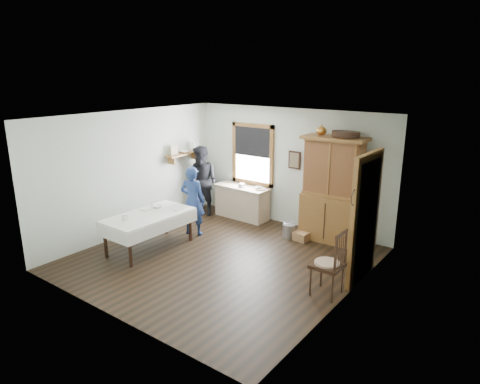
# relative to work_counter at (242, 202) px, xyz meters

# --- Properties ---
(room) EXTENTS (5.01, 5.01, 2.70)m
(room) POSITION_rel_work_counter_xyz_m (1.11, -2.19, 0.95)
(room) COLOR black
(room) RESTS_ON ground
(window) EXTENTS (1.18, 0.07, 1.48)m
(window) POSITION_rel_work_counter_xyz_m (0.11, 0.27, 1.24)
(window) COLOR white
(window) RESTS_ON room
(doorway) EXTENTS (0.09, 1.14, 2.22)m
(doorway) POSITION_rel_work_counter_xyz_m (3.57, -1.34, 0.77)
(doorway) COLOR #474133
(doorway) RESTS_ON room
(wall_shelf) EXTENTS (0.24, 1.00, 0.44)m
(wall_shelf) POSITION_rel_work_counter_xyz_m (-1.26, -0.65, 1.18)
(wall_shelf) COLOR olive
(wall_shelf) RESTS_ON room
(framed_picture) EXTENTS (0.30, 0.04, 0.40)m
(framed_picture) POSITION_rel_work_counter_xyz_m (1.26, 0.27, 1.15)
(framed_picture) COLOR black
(framed_picture) RESTS_ON room
(rug_beater) EXTENTS (0.01, 0.27, 0.27)m
(rug_beater) POSITION_rel_work_counter_xyz_m (3.56, -1.89, 1.32)
(rug_beater) COLOR black
(rug_beater) RESTS_ON room
(work_counter) EXTENTS (1.40, 0.56, 0.79)m
(work_counter) POSITION_rel_work_counter_xyz_m (0.00, 0.00, 0.00)
(work_counter) COLOR tan
(work_counter) RESTS_ON room
(china_hutch) EXTENTS (1.33, 0.68, 2.22)m
(china_hutch) POSITION_rel_work_counter_xyz_m (2.36, -0.06, 0.71)
(china_hutch) COLOR olive
(china_hutch) RESTS_ON room
(dining_table) EXTENTS (0.98, 1.84, 0.73)m
(dining_table) POSITION_rel_work_counter_xyz_m (-0.36, -2.65, -0.03)
(dining_table) COLOR white
(dining_table) RESTS_ON room
(spindle_chair) EXTENTS (0.52, 0.52, 1.11)m
(spindle_chair) POSITION_rel_work_counter_xyz_m (3.33, -2.21, 0.16)
(spindle_chair) COLOR black
(spindle_chair) RESTS_ON room
(pail) EXTENTS (0.32, 0.32, 0.29)m
(pail) POSITION_rel_work_counter_xyz_m (1.58, -0.44, -0.25)
(pail) COLOR #9B9DA3
(pail) RESTS_ON room
(wicker_basket) EXTENTS (0.33, 0.25, 0.18)m
(wicker_basket) POSITION_rel_work_counter_xyz_m (1.89, -0.45, -0.30)
(wicker_basket) COLOR #936742
(wicker_basket) RESTS_ON room
(woman_blue) EXTENTS (0.60, 0.49, 1.42)m
(woman_blue) POSITION_rel_work_counter_xyz_m (-0.20, -1.53, 0.31)
(woman_blue) COLOR navy
(woman_blue) RESTS_ON room
(figure_dark) EXTENTS (0.80, 0.63, 1.60)m
(figure_dark) POSITION_rel_work_counter_xyz_m (-0.93, -0.40, 0.40)
(figure_dark) COLOR black
(figure_dark) RESTS_ON room
(table_cup_a) EXTENTS (0.14, 0.14, 0.09)m
(table_cup_a) POSITION_rel_work_counter_xyz_m (-0.45, -3.16, 0.38)
(table_cup_a) COLOR white
(table_cup_a) RESTS_ON dining_table
(table_cup_b) EXTENTS (0.13, 0.13, 0.10)m
(table_cup_b) POSITION_rel_work_counter_xyz_m (-0.68, -2.26, 0.39)
(table_cup_b) COLOR white
(table_cup_b) RESTS_ON dining_table
(table_bowl) EXTENTS (0.22, 0.22, 0.05)m
(table_bowl) POSITION_rel_work_counter_xyz_m (-0.54, -2.25, 0.36)
(table_bowl) COLOR white
(table_bowl) RESTS_ON dining_table
(counter_book) EXTENTS (0.26, 0.28, 0.02)m
(counter_book) POSITION_rel_work_counter_xyz_m (0.43, -0.00, 0.41)
(counter_book) COLOR #71654B
(counter_book) RESTS_ON work_counter
(counter_bowl) EXTENTS (0.24, 0.24, 0.06)m
(counter_bowl) POSITION_rel_work_counter_xyz_m (0.45, 0.04, 0.42)
(counter_bowl) COLOR white
(counter_bowl) RESTS_ON work_counter
(shelf_bowl) EXTENTS (0.22, 0.22, 0.05)m
(shelf_bowl) POSITION_rel_work_counter_xyz_m (-1.26, -0.64, 1.20)
(shelf_bowl) COLOR white
(shelf_bowl) RESTS_ON wall_shelf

